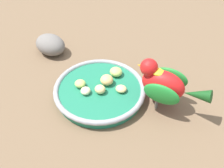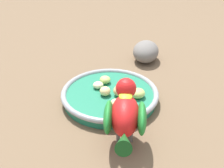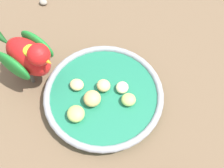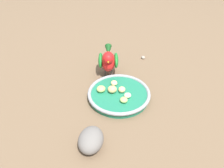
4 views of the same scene
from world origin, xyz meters
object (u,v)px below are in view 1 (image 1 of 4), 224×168
at_px(apple_piece_2, 81,83).
at_px(apple_piece_4, 107,80).
at_px(rock_large, 50,45).
at_px(feeding_bowl, 100,91).
at_px(parrot, 165,84).
at_px(apple_piece_0, 86,91).
at_px(apple_piece_1, 101,90).
at_px(apple_piece_5, 116,72).
at_px(apple_piece_3, 121,89).

height_order(apple_piece_2, apple_piece_4, apple_piece_4).
bearing_deg(rock_large, apple_piece_4, -97.23).
distance_m(feeding_bowl, parrot, 0.17).
distance_m(feeding_bowl, apple_piece_0, 0.04).
relative_size(apple_piece_1, apple_piece_5, 0.80).
xyz_separation_m(apple_piece_2, apple_piece_5, (0.09, -0.05, 0.00)).
xyz_separation_m(apple_piece_0, apple_piece_2, (0.02, 0.03, 0.00)).
relative_size(parrot, rock_large, 1.85).
relative_size(apple_piece_0, parrot, 0.14).
height_order(feeding_bowl, apple_piece_3, apple_piece_3).
height_order(apple_piece_0, parrot, parrot).
bearing_deg(apple_piece_1, rock_large, 75.10).
xyz_separation_m(apple_piece_2, rock_large, (0.08, 0.19, -0.00)).
height_order(apple_piece_2, apple_piece_3, apple_piece_2).
distance_m(apple_piece_0, apple_piece_3, 0.09).
relative_size(feeding_bowl, apple_piece_0, 8.94).
xyz_separation_m(apple_piece_2, parrot, (0.08, -0.19, 0.04)).
bearing_deg(apple_piece_5, feeding_bowl, 178.10).
relative_size(apple_piece_0, rock_large, 0.27).
bearing_deg(apple_piece_0, feeding_bowl, -28.39).
bearing_deg(rock_large, apple_piece_3, -96.27).
bearing_deg(apple_piece_0, parrot, -59.56).
distance_m(apple_piece_3, parrot, 0.11).
bearing_deg(apple_piece_1, apple_piece_3, -46.69).
bearing_deg(apple_piece_3, apple_piece_0, 131.13).
bearing_deg(rock_large, apple_piece_1, -104.90).
bearing_deg(apple_piece_4, parrot, -75.62).
bearing_deg(apple_piece_3, apple_piece_5, 47.42).
distance_m(apple_piece_4, apple_piece_5, 0.04).
xyz_separation_m(feeding_bowl, apple_piece_4, (0.03, -0.00, 0.02)).
bearing_deg(feeding_bowl, apple_piece_5, -1.90).
xyz_separation_m(feeding_bowl, parrot, (0.06, -0.15, 0.06)).
height_order(apple_piece_0, apple_piece_1, apple_piece_1).
relative_size(apple_piece_4, parrot, 0.18).
height_order(apple_piece_1, rock_large, rock_large).
bearing_deg(apple_piece_5, apple_piece_0, 168.72).
bearing_deg(apple_piece_0, rock_large, 67.57).
relative_size(apple_piece_0, apple_piece_5, 0.77).
distance_m(apple_piece_2, rock_large, 0.21).
bearing_deg(apple_piece_5, apple_piece_2, 151.06).
bearing_deg(apple_piece_5, parrot, -92.29).
bearing_deg(feeding_bowl, rock_large, 76.51).
distance_m(feeding_bowl, apple_piece_1, 0.02).
distance_m(apple_piece_3, apple_piece_4, 0.05).
xyz_separation_m(apple_piece_1, apple_piece_5, (0.08, 0.01, 0.00)).
distance_m(feeding_bowl, apple_piece_5, 0.07).
relative_size(apple_piece_3, apple_piece_4, 0.83).
relative_size(feeding_bowl, rock_large, 2.38).
height_order(feeding_bowl, rock_large, rock_large).
relative_size(apple_piece_3, rock_large, 0.28).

